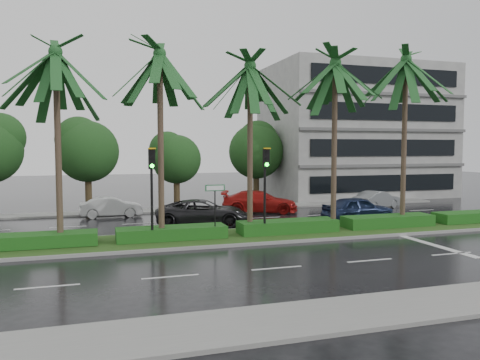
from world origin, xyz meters
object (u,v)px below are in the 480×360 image
object	(u,v)px
street_sign	(215,198)
car_darkgrey	(203,212)
signal_median_left	(152,181)
car_blue	(358,209)
car_white	(111,207)
car_red	(260,202)
car_grey	(377,200)

from	to	relation	value
street_sign	car_darkgrey	bearing A→B (deg)	84.07
signal_median_left	car_blue	distance (m)	13.63
signal_median_left	car_darkgrey	bearing A→B (deg)	54.98
car_white	car_red	distance (m)	9.97
car_red	car_grey	bearing A→B (deg)	-72.36
car_blue	signal_median_left	bearing A→B (deg)	102.61
signal_median_left	car_red	world-z (taller)	signal_median_left
car_darkgrey	car_grey	bearing A→B (deg)	-60.07
car_red	signal_median_left	bearing A→B (deg)	158.70
car_red	car_blue	world-z (taller)	car_blue
street_sign	car_blue	distance (m)	10.62
signal_median_left	car_blue	size ratio (longest dim) A/B	0.97
signal_median_left	car_darkgrey	world-z (taller)	signal_median_left
street_sign	car_darkgrey	world-z (taller)	street_sign
car_white	car_grey	world-z (taller)	car_grey
car_darkgrey	car_blue	bearing A→B (deg)	-81.79
street_sign	car_grey	world-z (taller)	street_sign
car_red	street_sign	bearing A→B (deg)	170.18
signal_median_left	car_red	xyz separation A→B (m)	(8.43, 9.07, -2.24)
car_white	car_grey	size ratio (longest dim) A/B	0.98
street_sign	car_grey	size ratio (longest dim) A/B	0.65
street_sign	car_blue	world-z (taller)	street_sign
car_red	car_blue	distance (m)	7.00
car_darkgrey	car_blue	world-z (taller)	car_blue
signal_median_left	car_white	xyz separation A→B (m)	(-1.50, 9.95, -2.35)
signal_median_left	car_red	bearing A→B (deg)	47.09
car_white	car_blue	distance (m)	15.72
street_sign	car_red	bearing A→B (deg)	58.57
street_sign	car_darkgrey	size ratio (longest dim) A/B	0.48
street_sign	car_grey	bearing A→B (deg)	29.80
car_red	car_grey	size ratio (longest dim) A/B	1.30
signal_median_left	street_sign	world-z (taller)	signal_median_left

